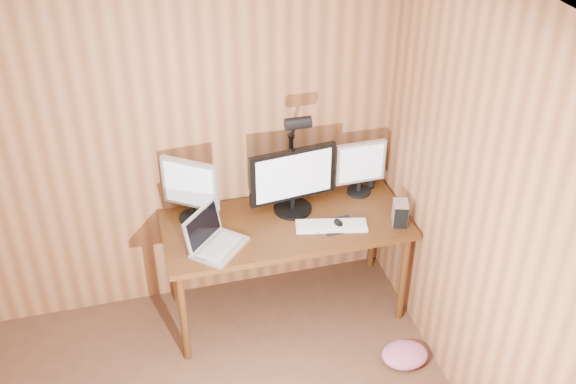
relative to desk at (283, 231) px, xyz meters
name	(u,v)px	position (x,y,z in m)	size (l,w,h in m)	color
desk	(283,231)	(0.00, 0.00, 0.00)	(1.60, 0.70, 0.75)	#48260F
monitor_center	(293,180)	(0.08, 0.06, 0.36)	(0.59, 0.26, 0.46)	black
monitor_left	(190,188)	(-0.58, 0.13, 0.36)	(0.33, 0.25, 0.44)	black
monitor_right	(360,167)	(0.58, 0.14, 0.33)	(0.35, 0.16, 0.40)	black
laptop	(213,239)	(-0.50, -0.20, 0.18)	(0.42, 0.43, 0.24)	silver
keyboard	(331,226)	(0.27, -0.20, 0.13)	(0.48, 0.23, 0.02)	silver
mousepad	(338,225)	(0.32, -0.19, 0.12)	(0.21, 0.17, 0.00)	black
mouse	(338,223)	(0.32, -0.19, 0.14)	(0.06, 0.10, 0.03)	black
hard_drive	(400,213)	(0.71, -0.26, 0.20)	(0.13, 0.16, 0.15)	silver
phone	(317,228)	(0.18, -0.19, 0.13)	(0.06, 0.11, 0.01)	silver
speaker	(371,180)	(0.68, 0.18, 0.18)	(0.05, 0.05, 0.13)	black
desk_lamp	(295,144)	(0.11, 0.15, 0.57)	(0.17, 0.24, 0.72)	black
fabric_pile	(405,355)	(0.62, -0.75, -0.58)	(0.31, 0.25, 0.10)	#BA5A81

